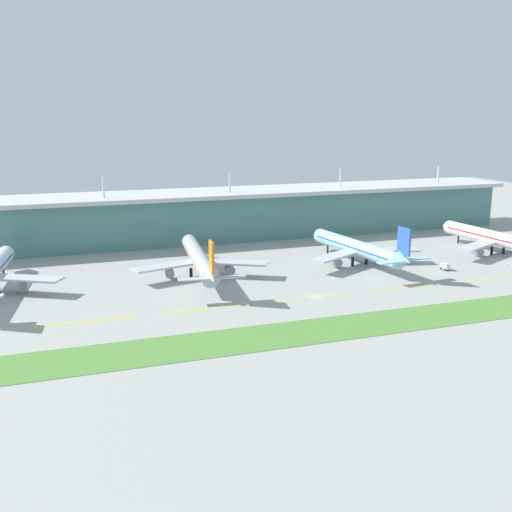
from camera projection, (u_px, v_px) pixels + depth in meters
ground_plane at (317, 297)px, 190.91m from camera, size 600.00×600.00×0.00m
terminal_building at (227, 214)px, 280.78m from camera, size 288.00×34.00×31.16m
airliner_near_middle at (199, 259)px, 213.37m from camera, size 48.49×69.26×18.90m
airliner_far_middle at (358, 248)px, 230.78m from camera, size 48.49×63.01×18.90m
airliner_farthest at (496, 239)px, 248.74m from camera, size 48.71×65.90×18.90m
taxiway_stripe_west at (87, 322)px, 167.48m from camera, size 28.00×0.70×0.04m
taxiway_stripe_mid_west at (205, 309)px, 178.40m from camera, size 28.00×0.70×0.04m
taxiway_stripe_centre at (309, 298)px, 189.33m from camera, size 28.00×0.70×0.04m
taxiway_stripe_mid_east at (402, 288)px, 200.26m from camera, size 28.00×0.70×0.04m
taxiway_stripe_east at (486, 279)px, 211.18m from camera, size 28.00×0.70×0.04m
grass_verge at (361, 325)px, 164.83m from camera, size 300.00×18.00×0.10m
baggage_cart at (445, 267)px, 223.53m from camera, size 2.13×3.68×2.48m
safety_cone_nose_front at (508, 265)px, 229.45m from camera, size 0.56×0.56×0.70m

